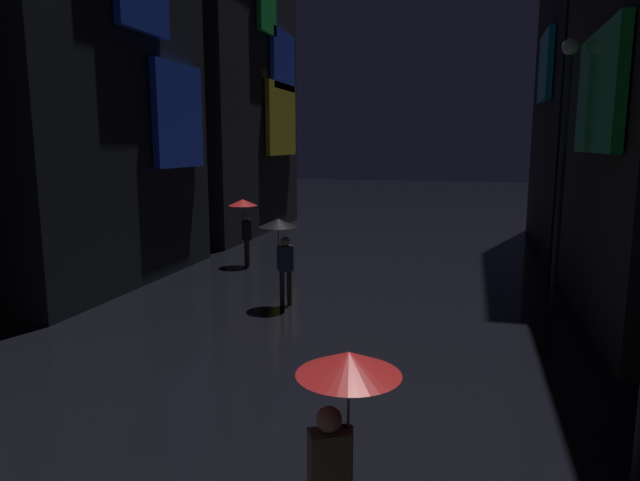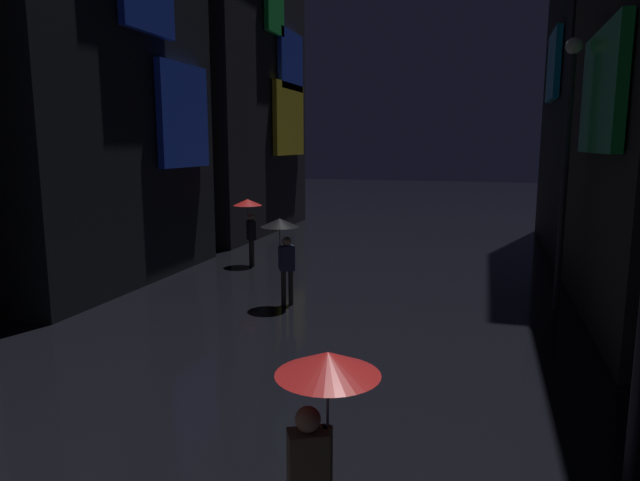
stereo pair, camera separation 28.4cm
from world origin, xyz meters
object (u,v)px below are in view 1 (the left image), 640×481
Objects in this scene: streetlamp_right_far at (563,147)px; pedestrian_far_right_red at (342,404)px; pedestrian_midstreet_centre_red at (244,214)px; pedestrian_foreground_left_black at (281,237)px.

pedestrian_far_right_red is at bearing -107.13° from streetlamp_right_far.
pedestrian_far_right_red is at bearing -64.21° from pedestrian_midstreet_centre_red.
streetlamp_right_far reaches higher than pedestrian_foreground_left_black.
pedestrian_midstreet_centre_red is 9.44m from streetlamp_right_far.
streetlamp_right_far is (6.24, 1.45, 2.10)m from pedestrian_foreground_left_black.
pedestrian_foreground_left_black is 4.82m from pedestrian_midstreet_centre_red.
streetlamp_right_far is (2.95, 9.56, 2.10)m from pedestrian_far_right_red.
pedestrian_far_right_red is 10.22m from streetlamp_right_far.
pedestrian_foreground_left_black is 1.00× the size of pedestrian_midstreet_centre_red.
pedestrian_foreground_left_black is at bearing 112.12° from pedestrian_far_right_red.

